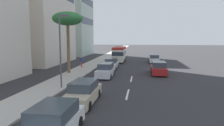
{
  "coord_description": "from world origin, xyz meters",
  "views": [
    {
      "loc": [
        -4.47,
        -1.1,
        4.72
      ],
      "look_at": [
        17.3,
        2.05,
        1.97
      ],
      "focal_mm": 32.86,
      "sensor_mm": 36.0,
      "label": 1
    }
  ],
  "objects_px": {
    "minibus_lead": "(119,54)",
    "street_lamp": "(61,43)",
    "car_second": "(154,59)",
    "pedestrian_near_lamp": "(81,62)",
    "car_seventh": "(159,68)",
    "car_fifth": "(52,123)",
    "car_third": "(83,92)",
    "palm_tree": "(68,20)",
    "car_fourth": "(106,70)",
    "car_sixth": "(111,64)"
  },
  "relations": [
    {
      "from": "minibus_lead",
      "to": "street_lamp",
      "type": "height_order",
      "value": "street_lamp"
    },
    {
      "from": "minibus_lead",
      "to": "car_second",
      "type": "distance_m",
      "value": 6.71
    },
    {
      "from": "street_lamp",
      "to": "pedestrian_near_lamp",
      "type": "bearing_deg",
      "value": 8.9
    },
    {
      "from": "car_seventh",
      "to": "car_fifth",
      "type": "bearing_deg",
      "value": 160.98
    },
    {
      "from": "car_third",
      "to": "pedestrian_near_lamp",
      "type": "bearing_deg",
      "value": -162.89
    },
    {
      "from": "minibus_lead",
      "to": "palm_tree",
      "type": "relative_size",
      "value": 0.82
    },
    {
      "from": "pedestrian_near_lamp",
      "to": "car_fourth",
      "type": "bearing_deg",
      "value": 135.86
    },
    {
      "from": "car_second",
      "to": "street_lamp",
      "type": "bearing_deg",
      "value": 156.01
    },
    {
      "from": "car_second",
      "to": "pedestrian_near_lamp",
      "type": "xyz_separation_m",
      "value": [
        -8.62,
        11.46,
        0.3
      ]
    },
    {
      "from": "car_second",
      "to": "car_fifth",
      "type": "xyz_separation_m",
      "value": [
        -30.3,
        6.37,
        0.02
      ]
    },
    {
      "from": "car_sixth",
      "to": "car_seventh",
      "type": "height_order",
      "value": "car_seventh"
    },
    {
      "from": "pedestrian_near_lamp",
      "to": "palm_tree",
      "type": "distance_m",
      "value": 7.64
    },
    {
      "from": "car_seventh",
      "to": "pedestrian_near_lamp",
      "type": "xyz_separation_m",
      "value": [
        3.59,
        11.34,
        0.26
      ]
    },
    {
      "from": "car_second",
      "to": "car_fourth",
      "type": "height_order",
      "value": "car_fourth"
    },
    {
      "from": "minibus_lead",
      "to": "car_second",
      "type": "xyz_separation_m",
      "value": [
        -0.74,
        -6.62,
        -0.84
      ]
    },
    {
      "from": "car_sixth",
      "to": "car_seventh",
      "type": "bearing_deg",
      "value": 62.04
    },
    {
      "from": "street_lamp",
      "to": "palm_tree",
      "type": "bearing_deg",
      "value": 15.93
    },
    {
      "from": "car_fourth",
      "to": "street_lamp",
      "type": "xyz_separation_m",
      "value": [
        -6.38,
        2.9,
        3.47
      ]
    },
    {
      "from": "car_fourth",
      "to": "car_sixth",
      "type": "xyz_separation_m",
      "value": [
        6.26,
        0.24,
        -0.03
      ]
    },
    {
      "from": "car_third",
      "to": "car_fifth",
      "type": "xyz_separation_m",
      "value": [
        -5.46,
        -0.1,
        0.01
      ]
    },
    {
      "from": "car_fifth",
      "to": "car_sixth",
      "type": "distance_m",
      "value": 21.66
    },
    {
      "from": "car_sixth",
      "to": "car_seventh",
      "type": "xyz_separation_m",
      "value": [
        -3.55,
        -6.7,
        0.03
      ]
    },
    {
      "from": "car_fourth",
      "to": "car_seventh",
      "type": "height_order",
      "value": "same"
    },
    {
      "from": "minibus_lead",
      "to": "pedestrian_near_lamp",
      "type": "distance_m",
      "value": 10.55
    },
    {
      "from": "car_sixth",
      "to": "street_lamp",
      "type": "xyz_separation_m",
      "value": [
        -12.64,
        2.65,
        3.5
      ]
    },
    {
      "from": "car_seventh",
      "to": "pedestrian_near_lamp",
      "type": "distance_m",
      "value": 11.89
    },
    {
      "from": "pedestrian_near_lamp",
      "to": "palm_tree",
      "type": "relative_size",
      "value": 0.21
    },
    {
      "from": "minibus_lead",
      "to": "palm_tree",
      "type": "xyz_separation_m",
      "value": [
        -14.16,
        5.11,
        5.39
      ]
    },
    {
      "from": "car_third",
      "to": "palm_tree",
      "type": "height_order",
      "value": "palm_tree"
    },
    {
      "from": "car_second",
      "to": "car_sixth",
      "type": "height_order",
      "value": "car_sixth"
    },
    {
      "from": "street_lamp",
      "to": "car_second",
      "type": "bearing_deg",
      "value": -23.99
    },
    {
      "from": "car_third",
      "to": "car_fifth",
      "type": "distance_m",
      "value": 5.46
    },
    {
      "from": "minibus_lead",
      "to": "car_seventh",
      "type": "relative_size",
      "value": 1.37
    },
    {
      "from": "car_second",
      "to": "palm_tree",
      "type": "relative_size",
      "value": 0.58
    },
    {
      "from": "car_second",
      "to": "pedestrian_near_lamp",
      "type": "relative_size",
      "value": 2.81
    },
    {
      "from": "car_third",
      "to": "pedestrian_near_lamp",
      "type": "relative_size",
      "value": 2.94
    },
    {
      "from": "minibus_lead",
      "to": "pedestrian_near_lamp",
      "type": "height_order",
      "value": "minibus_lead"
    },
    {
      "from": "car_second",
      "to": "car_fifth",
      "type": "height_order",
      "value": "car_fifth"
    },
    {
      "from": "car_fifth",
      "to": "pedestrian_near_lamp",
      "type": "height_order",
      "value": "pedestrian_near_lamp"
    },
    {
      "from": "car_sixth",
      "to": "street_lamp",
      "type": "height_order",
      "value": "street_lamp"
    },
    {
      "from": "car_third",
      "to": "car_sixth",
      "type": "height_order",
      "value": "car_sixth"
    },
    {
      "from": "car_sixth",
      "to": "street_lamp",
      "type": "distance_m",
      "value": 13.38
    },
    {
      "from": "palm_tree",
      "to": "car_fourth",
      "type": "bearing_deg",
      "value": -106.09
    },
    {
      "from": "car_second",
      "to": "car_third",
      "type": "distance_m",
      "value": 25.67
    },
    {
      "from": "car_fourth",
      "to": "car_sixth",
      "type": "distance_m",
      "value": 6.26
    },
    {
      "from": "car_second",
      "to": "street_lamp",
      "type": "height_order",
      "value": "street_lamp"
    },
    {
      "from": "car_fourth",
      "to": "pedestrian_near_lamp",
      "type": "distance_m",
      "value": 7.97
    },
    {
      "from": "pedestrian_near_lamp",
      "to": "street_lamp",
      "type": "height_order",
      "value": "street_lamp"
    },
    {
      "from": "minibus_lead",
      "to": "car_third",
      "type": "bearing_deg",
      "value": 0.33
    },
    {
      "from": "car_third",
      "to": "car_seventh",
      "type": "bearing_deg",
      "value": 153.36
    }
  ]
}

